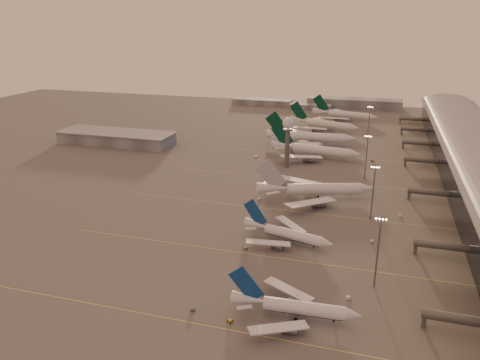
# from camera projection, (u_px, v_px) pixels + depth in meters

# --- Properties ---
(ground) EXTENTS (700.00, 700.00, 0.00)m
(ground) POSITION_uv_depth(u_px,v_px,m) (208.00, 262.00, 168.56)
(ground) COLOR #5B5959
(ground) RESTS_ON ground
(taxiway_markings) EXTENTS (180.00, 185.25, 0.02)m
(taxiway_markings) POSITION_uv_depth(u_px,v_px,m) (313.00, 213.00, 211.11)
(taxiway_markings) COLOR #E9D852
(taxiway_markings) RESTS_ON ground
(hangar) EXTENTS (82.00, 27.00, 8.50)m
(hangar) POSITION_uv_depth(u_px,v_px,m) (116.00, 137.00, 326.45)
(hangar) COLOR slate
(hangar) RESTS_ON ground
(radar_tower) EXTENTS (6.40, 6.40, 31.10)m
(radar_tower) POSITION_uv_depth(u_px,v_px,m) (288.00, 132.00, 268.98)
(radar_tower) COLOR #54575C
(radar_tower) RESTS_ON ground
(mast_a) EXTENTS (3.60, 0.56, 25.00)m
(mast_a) POSITION_uv_depth(u_px,v_px,m) (378.00, 249.00, 148.32)
(mast_a) COLOR #54575C
(mast_a) RESTS_ON ground
(mast_b) EXTENTS (3.60, 0.56, 25.00)m
(mast_b) POSITION_uv_depth(u_px,v_px,m) (373.00, 190.00, 198.93)
(mast_b) COLOR #54575C
(mast_b) RESTS_ON ground
(mast_c) EXTENTS (3.60, 0.56, 25.00)m
(mast_c) POSITION_uv_depth(u_px,v_px,m) (366.00, 155.00, 250.07)
(mast_c) COLOR #54575C
(mast_c) RESTS_ON ground
(mast_d) EXTENTS (3.60, 0.56, 25.00)m
(mast_d) POSITION_uv_depth(u_px,v_px,m) (369.00, 121.00, 332.09)
(mast_d) COLOR #54575C
(mast_d) RESTS_ON ground
(distant_horizon) EXTENTS (165.00, 37.50, 9.00)m
(distant_horizon) POSITION_uv_depth(u_px,v_px,m) (325.00, 103.00, 460.91)
(distant_horizon) COLOR slate
(distant_horizon) RESTS_ON ground
(narrowbody_near) EXTENTS (38.63, 30.79, 15.09)m
(narrowbody_near) POSITION_uv_depth(u_px,v_px,m) (294.00, 309.00, 135.81)
(narrowbody_near) COLOR silver
(narrowbody_near) RESTS_ON ground
(narrowbody_mid) EXTENTS (37.66, 29.66, 15.02)m
(narrowbody_mid) POSITION_uv_depth(u_px,v_px,m) (287.00, 235.00, 182.25)
(narrowbody_mid) COLOR silver
(narrowbody_mid) RESTS_ON ground
(widebody_white) EXTENTS (55.88, 44.07, 20.37)m
(widebody_white) POSITION_uv_depth(u_px,v_px,m) (316.00, 192.00, 226.28)
(widebody_white) COLOR silver
(widebody_white) RESTS_ON ground
(greentail_a) EXTENTS (57.54, 46.24, 20.92)m
(greentail_a) POSITION_uv_depth(u_px,v_px,m) (315.00, 152.00, 293.11)
(greentail_a) COLOR silver
(greentail_a) RESTS_ON ground
(greentail_b) EXTENTS (62.40, 50.15, 22.69)m
(greentail_b) POSITION_uv_depth(u_px,v_px,m) (311.00, 139.00, 323.23)
(greentail_b) COLOR silver
(greentail_b) RESTS_ON ground
(greentail_c) EXTENTS (56.30, 44.85, 20.96)m
(greentail_c) POSITION_uv_depth(u_px,v_px,m) (323.00, 126.00, 365.20)
(greentail_c) COLOR silver
(greentail_c) RESTS_ON ground
(greentail_d) EXTENTS (56.59, 45.24, 20.81)m
(greentail_d) POSITION_uv_depth(u_px,v_px,m) (344.00, 116.00, 401.53)
(greentail_d) COLOR silver
(greentail_d) RESTS_ON ground
(gsv_truck_a) EXTENTS (6.35, 4.63, 2.43)m
(gsv_truck_a) POSITION_uv_depth(u_px,v_px,m) (194.00, 307.00, 139.69)
(gsv_truck_a) COLOR #595B5E
(gsv_truck_a) RESTS_ON ground
(gsv_tug_near) EXTENTS (3.04, 3.61, 0.89)m
(gsv_tug_near) POSITION_uv_depth(u_px,v_px,m) (230.00, 321.00, 134.60)
(gsv_tug_near) COLOR orange
(gsv_tug_near) RESTS_ON ground
(gsv_catering_a) EXTENTS (5.88, 3.15, 4.65)m
(gsv_catering_a) POSITION_uv_depth(u_px,v_px,m) (349.00, 293.00, 144.78)
(gsv_catering_a) COLOR silver
(gsv_catering_a) RESTS_ON ground
(gsv_tug_mid) EXTENTS (3.62, 3.30, 0.89)m
(gsv_tug_mid) POSITION_uv_depth(u_px,v_px,m) (246.00, 248.00, 177.54)
(gsv_tug_mid) COLOR silver
(gsv_tug_mid) RESTS_ON ground
(gsv_truck_b) EXTENTS (6.29, 3.88, 2.39)m
(gsv_truck_b) POSITION_uv_depth(u_px,v_px,m) (373.00, 240.00, 182.13)
(gsv_truck_b) COLOR silver
(gsv_truck_b) RESTS_ON ground
(gsv_truck_c) EXTENTS (4.99, 3.71, 1.91)m
(gsv_truck_c) POSITION_uv_depth(u_px,v_px,m) (260.00, 198.00, 225.55)
(gsv_truck_c) COLOR silver
(gsv_truck_c) RESTS_ON ground
(gsv_catering_b) EXTENTS (5.84, 3.77, 4.42)m
(gsv_catering_b) POSITION_uv_depth(u_px,v_px,m) (401.00, 212.00, 205.56)
(gsv_catering_b) COLOR silver
(gsv_catering_b) RESTS_ON ground
(gsv_tug_far) EXTENTS (4.27, 4.29, 1.08)m
(gsv_tug_far) POSITION_uv_depth(u_px,v_px,m) (296.00, 183.00, 246.89)
(gsv_tug_far) COLOR silver
(gsv_tug_far) RESTS_ON ground
(gsv_truck_d) EXTENTS (2.72, 5.81, 2.26)m
(gsv_truck_d) POSITION_uv_depth(u_px,v_px,m) (256.00, 155.00, 295.20)
(gsv_truck_d) COLOR silver
(gsv_truck_d) RESTS_ON ground
(gsv_tug_hangar) EXTENTS (4.22, 3.64, 1.04)m
(gsv_tug_hangar) POSITION_uv_depth(u_px,v_px,m) (372.00, 161.00, 286.17)
(gsv_tug_hangar) COLOR orange
(gsv_tug_hangar) RESTS_ON ground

